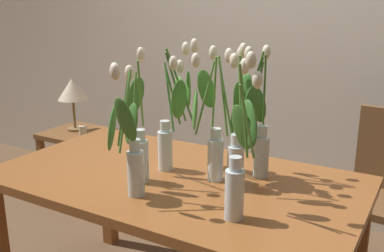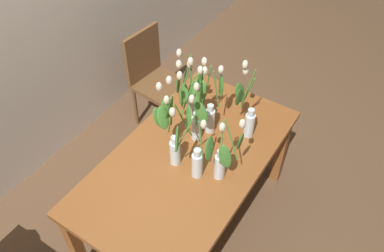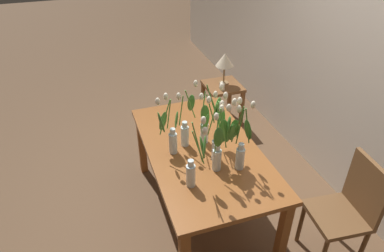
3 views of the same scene
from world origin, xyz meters
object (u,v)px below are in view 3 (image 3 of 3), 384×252
Objects in this scene: dining_table at (202,157)px; tulip_vase_2 at (170,134)px; table_lamp at (225,61)px; pillar_candle at (223,87)px; tulip_vase_6 at (209,119)px; tulip_vase_3 at (195,165)px; tulip_vase_1 at (217,135)px; side_table at (222,93)px; tulip_vase_5 at (239,142)px; dining_chair at (348,207)px; tulip_vase_0 at (219,149)px; tulip_vase_4 at (185,126)px.

tulip_vase_2 reaches higher than dining_table.
tulip_vase_2 is at bearing -37.70° from table_lamp.
tulip_vase_2 reaches higher than pillar_candle.
tulip_vase_2 is at bearing -85.91° from tulip_vase_6.
tulip_vase_6 is at bearing 148.11° from tulip_vase_3.
tulip_vase_3 is (0.22, -0.26, -0.05)m from tulip_vase_1.
tulip_vase_5 is at bearing -19.61° from side_table.
tulip_vase_6 is 1.07× the size of side_table.
tulip_vase_1 is 0.61× the size of dining_chair.
dining_table is at bearing -29.57° from table_lamp.
dining_chair reaches higher than side_table.
tulip_vase_3 reaches higher than table_lamp.
tulip_vase_0 is at bearing 113.96° from tulip_vase_3.
tulip_vase_2 is 0.56m from tulip_vase_5.
tulip_vase_0 is 1.87m from table_lamp.
pillar_candle is (-2.04, -0.19, 0.06)m from dining_chair.
tulip_vase_6 reaches higher than tulip_vase_2.
tulip_vase_0 reaches higher than dining_table.
tulip_vase_4 is at bearing -147.75° from tulip_vase_1.
tulip_vase_5 reaches higher than table_lamp.
dining_chair is at bearing 60.96° from tulip_vase_0.
tulip_vase_2 is at bearing -64.19° from tulip_vase_4.
dining_chair is at bearing 55.20° from tulip_vase_2.
tulip_vase_1 is (-0.12, 0.04, 0.04)m from tulip_vase_0.
dining_table is at bearing 84.10° from tulip_vase_2.
tulip_vase_0 reaches higher than tulip_vase_4.
dining_chair is (0.49, 0.88, -0.41)m from tulip_vase_0.
dining_chair is (0.39, 1.10, -0.40)m from tulip_vase_3.
tulip_vase_2 is (-0.32, -0.29, -0.02)m from tulip_vase_0.
tulip_vase_0 reaches higher than tulip_vase_1.
tulip_vase_0 is 0.99× the size of tulip_vase_3.
tulip_vase_2 is 1.74m from table_lamp.
tulip_vase_5 is 1.05× the size of side_table.
tulip_vase_3 is at bearing -109.54° from dining_chair.
tulip_vase_0 reaches higher than pillar_candle.
tulip_vase_2 is 1.34× the size of table_lamp.
tulip_vase_1 is at bearing -5.28° from tulip_vase_6.
dining_chair is 1.69× the size of side_table.
tulip_vase_1 reaches higher than dining_chair.
tulip_vase_4 is at bearing -103.68° from tulip_vase_6.
table_lamp is (-1.70, 0.78, -0.08)m from tulip_vase_0.
dining_chair is at bearing 5.21° from pillar_candle.
side_table is at bearing 155.09° from tulip_vase_1.
tulip_vase_1 is at bearing 32.25° from tulip_vase_4.
tulip_vase_6 is at bearing 94.09° from tulip_vase_2.
tulip_vase_4 is 7.41× the size of pillar_candle.
tulip_vase_6 is 7.85× the size of pillar_candle.
pillar_candle is at bearing 141.13° from tulip_vase_2.
tulip_vase_3 is 0.98× the size of tulip_vase_6.
tulip_vase_4 is 0.21m from tulip_vase_6.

